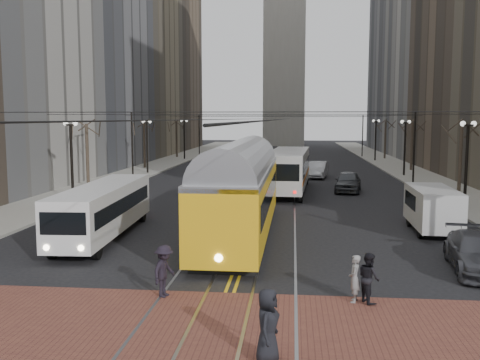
% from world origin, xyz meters
% --- Properties ---
extents(ground, '(260.00, 260.00, 0.00)m').
position_xyz_m(ground, '(0.00, 0.00, 0.00)').
color(ground, black).
rests_on(ground, ground).
extents(sidewalk_left, '(5.00, 140.00, 0.15)m').
position_xyz_m(sidewalk_left, '(-15.00, 45.00, 0.07)').
color(sidewalk_left, gray).
rests_on(sidewalk_left, ground).
extents(sidewalk_right, '(5.00, 140.00, 0.15)m').
position_xyz_m(sidewalk_right, '(15.00, 45.00, 0.07)').
color(sidewalk_right, gray).
rests_on(sidewalk_right, ground).
extents(crosswalk_band, '(25.00, 6.00, 0.01)m').
position_xyz_m(crosswalk_band, '(0.00, -4.00, 0.01)').
color(crosswalk_band, brown).
rests_on(crosswalk_band, ground).
extents(streetcar_rails, '(4.80, 130.00, 0.02)m').
position_xyz_m(streetcar_rails, '(0.00, 45.00, 0.00)').
color(streetcar_rails, gray).
rests_on(streetcar_rails, ground).
extents(centre_lines, '(0.42, 130.00, 0.01)m').
position_xyz_m(centre_lines, '(0.00, 45.00, 0.01)').
color(centre_lines, gold).
rests_on(centre_lines, ground).
extents(building_left_mid, '(16.00, 20.00, 34.00)m').
position_xyz_m(building_left_mid, '(-25.50, 46.00, 17.00)').
color(building_left_mid, slate).
rests_on(building_left_mid, ground).
extents(building_left_far, '(16.00, 20.00, 40.00)m').
position_xyz_m(building_left_far, '(-25.50, 86.00, 20.00)').
color(building_left_far, brown).
rests_on(building_left_far, ground).
extents(building_right_far, '(16.00, 20.00, 40.00)m').
position_xyz_m(building_right_far, '(25.50, 86.00, 20.00)').
color(building_right_far, slate).
rests_on(building_right_far, ground).
extents(lamp_posts, '(27.60, 57.20, 5.60)m').
position_xyz_m(lamp_posts, '(-0.00, 28.75, 2.80)').
color(lamp_posts, black).
rests_on(lamp_posts, ground).
extents(street_trees, '(31.68, 53.28, 5.60)m').
position_xyz_m(street_trees, '(0.00, 35.25, 2.80)').
color(street_trees, '#382D23').
rests_on(street_trees, ground).
extents(trolley_wires, '(25.96, 120.00, 6.60)m').
position_xyz_m(trolley_wires, '(0.00, 34.83, 3.77)').
color(trolley_wires, black).
rests_on(trolley_wires, ground).
extents(transit_bus, '(2.74, 10.88, 2.70)m').
position_xyz_m(transit_bus, '(-7.38, 7.00, 1.35)').
color(transit_bus, silver).
rests_on(transit_bus, ground).
extents(streetcar, '(3.09, 16.02, 3.77)m').
position_xyz_m(streetcar, '(-0.50, 8.28, 1.89)').
color(streetcar, yellow).
rests_on(streetcar, ground).
extents(rear_bus, '(3.68, 13.28, 3.42)m').
position_xyz_m(rear_bus, '(1.80, 24.89, 1.71)').
color(rear_bus, silver).
rests_on(rear_bus, ground).
extents(cargo_van, '(2.24, 5.44, 2.38)m').
position_xyz_m(cargo_van, '(9.55, 9.92, 1.19)').
color(cargo_van, silver).
rests_on(cargo_van, ground).
extents(sedan_grey, '(2.74, 5.25, 1.70)m').
position_xyz_m(sedan_grey, '(6.72, 25.68, 0.85)').
color(sedan_grey, '#3E4145').
rests_on(sedan_grey, ground).
extents(sedan_silver, '(2.47, 5.23, 1.65)m').
position_xyz_m(sedan_silver, '(4.67, 35.98, 0.83)').
color(sedan_silver, '#B5B7BD').
rests_on(sedan_silver, ground).
extents(sedan_parked, '(2.70, 5.36, 1.49)m').
position_xyz_m(sedan_parked, '(9.50, 2.66, 0.75)').
color(sedan_parked, '#3F4147').
rests_on(sedan_parked, ground).
extents(pedestrian_a, '(0.76, 1.02, 1.87)m').
position_xyz_m(pedestrian_a, '(1.58, -6.18, 0.95)').
color(pedestrian_a, black).
rests_on(pedestrian_a, crosswalk_band).
extents(pedestrian_b, '(0.46, 0.63, 1.57)m').
position_xyz_m(pedestrian_b, '(4.22, -1.50, 0.80)').
color(pedestrian_b, gray).
rests_on(pedestrian_b, crosswalk_band).
extents(pedestrian_c, '(0.89, 0.99, 1.67)m').
position_xyz_m(pedestrian_c, '(4.68, -1.50, 0.85)').
color(pedestrian_c, black).
rests_on(pedestrian_c, crosswalk_band).
extents(pedestrian_d, '(0.97, 1.29, 1.78)m').
position_xyz_m(pedestrian_d, '(-2.16, -1.60, 0.90)').
color(pedestrian_d, black).
rests_on(pedestrian_d, crosswalk_band).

